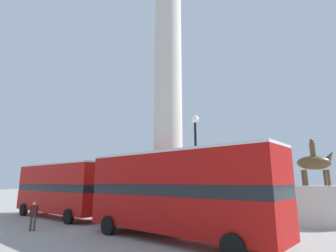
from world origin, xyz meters
TOP-DOWN VIEW (x-y plane):
  - ground_plane at (0.00, 0.00)m, footprint 200.00×200.00m
  - monument_column at (0.00, 0.00)m, footprint 6.17×6.17m
  - bus_a at (-8.74, -3.23)m, footprint 10.24×2.87m
  - bus_b at (3.70, -3.84)m, footprint 10.75×3.03m
  - equestrian_statue at (8.30, 5.67)m, footprint 4.26×3.96m
  - street_lamp at (3.59, -1.77)m, footprint 0.46×0.46m
  - pedestrian_near_lamp at (-4.53, -7.13)m, footprint 0.45×0.39m

SIDE VIEW (x-z plane):
  - ground_plane at x=0.00m, z-range 0.00..0.00m
  - pedestrian_near_lamp at x=-4.53m, z-range 0.09..1.73m
  - equestrian_statue at x=8.30m, z-range -1.30..4.45m
  - bus_a at x=-8.74m, z-range 0.23..4.50m
  - bus_b at x=3.70m, z-range 0.23..4.58m
  - street_lamp at x=3.59m, z-range 0.64..7.39m
  - monument_column at x=0.00m, z-range -3.90..19.17m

